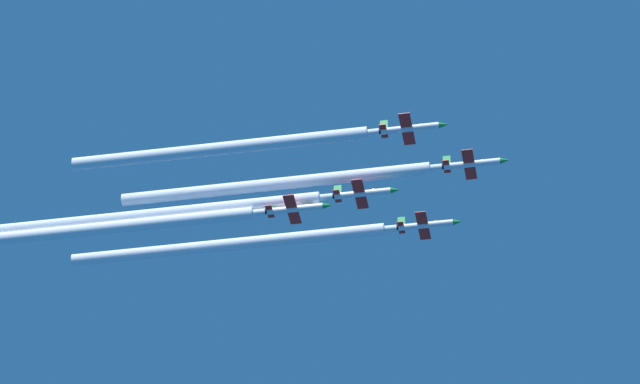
{
  "coord_description": "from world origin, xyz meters",
  "views": [
    {
      "loc": [
        237.61,
        24.08,
        2.23
      ],
      "look_at": [
        -0.18,
        -15.67,
        191.32
      ],
      "focal_mm": 107.7,
      "sensor_mm": 36.0,
      "label": 1
    }
  ],
  "objects_px": {
    "jet_lead": "(474,163)",
    "jet_right_wingman": "(412,128)",
    "jet_slot": "(364,193)",
    "jet_left_wingman": "(428,225)",
    "jet_high_trail": "(297,208)"
  },
  "relations": [
    {
      "from": "jet_slot",
      "to": "jet_left_wingman",
      "type": "bearing_deg",
      "value": 146.01
    },
    {
      "from": "jet_right_wingman",
      "to": "jet_slot",
      "type": "xyz_separation_m",
      "value": [
        -11.98,
        -9.19,
        -2.31
      ]
    },
    {
      "from": "jet_slot",
      "to": "jet_lead",
      "type": "bearing_deg",
      "value": 91.72
    },
    {
      "from": "jet_lead",
      "to": "jet_left_wingman",
      "type": "bearing_deg",
      "value": -143.66
    },
    {
      "from": "jet_lead",
      "to": "jet_right_wingman",
      "type": "distance_m",
      "value": 15.19
    },
    {
      "from": "jet_lead",
      "to": "jet_right_wingman",
      "type": "height_order",
      "value": "jet_lead"
    },
    {
      "from": "jet_lead",
      "to": "jet_slot",
      "type": "height_order",
      "value": "jet_lead"
    },
    {
      "from": "jet_right_wingman",
      "to": "jet_lead",
      "type": "bearing_deg",
      "value": 146.06
    },
    {
      "from": "jet_high_trail",
      "to": "jet_left_wingman",
      "type": "bearing_deg",
      "value": 123.85
    },
    {
      "from": "jet_lead",
      "to": "jet_right_wingman",
      "type": "relative_size",
      "value": 1.0
    },
    {
      "from": "jet_lead",
      "to": "jet_slot",
      "type": "distance_m",
      "value": 18.1
    },
    {
      "from": "jet_lead",
      "to": "jet_slot",
      "type": "relative_size",
      "value": 1.0
    },
    {
      "from": "jet_lead",
      "to": "jet_left_wingman",
      "type": "relative_size",
      "value": 1.0
    },
    {
      "from": "jet_left_wingman",
      "to": "jet_high_trail",
      "type": "relative_size",
      "value": 1.0
    },
    {
      "from": "jet_left_wingman",
      "to": "jet_right_wingman",
      "type": "height_order",
      "value": "jet_right_wingman"
    }
  ]
}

